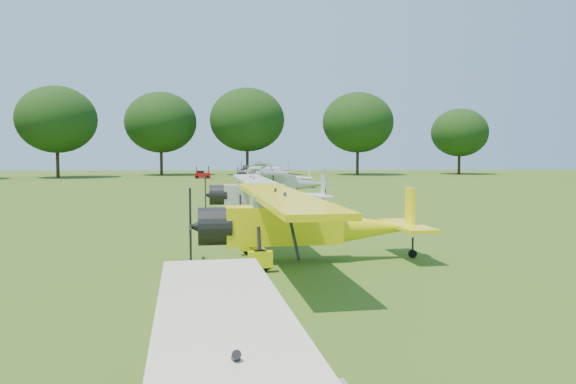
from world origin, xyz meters
The scene contains 9 objects.
ground centered at (0.00, 0.00, 0.00)m, with size 160.00×160.00×0.00m, color #2B4D13.
tree_belt centered at (3.57, 0.16, 8.03)m, with size 137.36×130.27×14.52m.
aircraft_2 centered at (1.22, -10.17, 1.32)m, with size 7.24×11.50×2.26m.
aircraft_3 centered at (0.13, 3.02, 1.24)m, with size 6.79×10.80×2.12m.
aircraft_4 centered at (1.41, 14.79, 1.26)m, with size 6.88×10.94×2.16m.
aircraft_5 centered at (1.47, 26.32, 1.17)m, with size 6.39×10.17×2.00m.
aircraft_6 centered at (-0.11, 37.26, 1.06)m, with size 5.77×9.18×1.81m.
aircraft_7 centered at (0.38, 48.75, 1.26)m, with size 6.91×10.98×2.15m.
golf_cart centered at (-7.61, 45.45, 0.56)m, with size 2.03×1.32×1.68m.
Camera 1 is at (0.05, -26.86, 3.28)m, focal length 35.00 mm.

